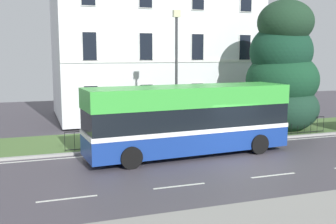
# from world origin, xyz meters

# --- Properties ---
(ground_plane) EXTENTS (60.00, 56.00, 0.18)m
(ground_plane) POSITION_xyz_m (0.00, 0.86, -0.02)
(ground_plane) COLOR #454048
(georgian_townhouse) EXTENTS (14.81, 9.36, 12.55)m
(georgian_townhouse) POSITION_xyz_m (0.04, 14.93, 6.42)
(georgian_townhouse) COLOR white
(georgian_townhouse) RESTS_ON ground_plane
(iron_verge_railing) EXTENTS (15.20, 0.04, 0.97)m
(iron_verge_railing) POSITION_xyz_m (0.04, 4.40, 0.62)
(iron_verge_railing) COLOR black
(iron_verge_railing) RESTS_ON ground_plane
(evergreen_tree) EXTENTS (4.49, 4.56, 8.15)m
(evergreen_tree) POSITION_xyz_m (5.89, 6.28, 3.63)
(evergreen_tree) COLOR #423328
(evergreen_tree) RESTS_ON ground_plane
(single_decker_bus) EXTENTS (10.00, 3.11, 3.31)m
(single_decker_bus) POSITION_xyz_m (-1.97, 2.34, 1.74)
(single_decker_bus) COLOR navy
(single_decker_bus) RESTS_ON ground_plane
(street_lamp_post) EXTENTS (0.36, 0.24, 6.91)m
(street_lamp_post) POSITION_xyz_m (-1.68, 4.86, 4.07)
(street_lamp_post) COLOR #333338
(street_lamp_post) RESTS_ON ground_plane
(litter_bin) EXTENTS (0.50, 0.50, 1.22)m
(litter_bin) POSITION_xyz_m (-5.82, 5.21, 0.73)
(litter_bin) COLOR #23472D
(litter_bin) RESTS_ON ground_plane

